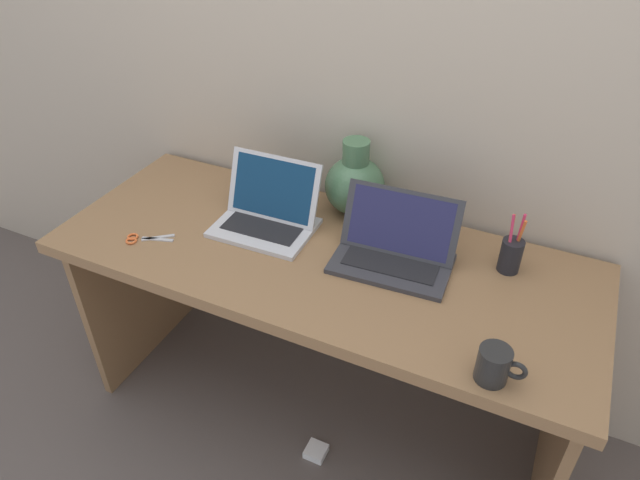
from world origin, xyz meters
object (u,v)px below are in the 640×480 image
Objects in this scene: coffee_mug at (494,365)px; power_brick at (316,451)px; laptop_right at (396,245)px; green_vase at (355,183)px; scissors at (141,239)px; laptop_left at (268,210)px; pen_cup at (511,254)px.

power_brick is (-0.49, 0.09, -0.77)m from coffee_mug.
green_vase reaches higher than laptop_right.
laptop_right is 0.78m from scissors.
laptop_left is at bearing 138.96° from power_brick.
laptop_left reaches higher than power_brick.
scissors is at bearing -162.13° from laptop_right.
coffee_mug is 1.63× the size of power_brick.
laptop_left is at bearing 156.89° from coffee_mug.
laptop_left is 0.29m from green_vase.
power_brick is at bearing -143.65° from pen_cup.
pen_cup is at bearing 16.89° from laptop_right.
laptop_right is at bearing 17.87° from scissors.
coffee_mug is (0.35, -0.33, -0.01)m from laptop_right.
green_vase reaches higher than coffee_mug.
green_vase is at bearing 98.62° from power_brick.
green_vase is (0.21, 0.19, 0.05)m from laptop_left.
scissors is at bearing 175.32° from coffee_mug.
coffee_mug is 0.92m from power_brick.
pen_cup reaches higher than coffee_mug.
laptop_left is 0.86m from power_brick.
pen_cup is at bearing 17.58° from scissors.
coffee_mug is at bearing -10.03° from power_brick.
laptop_right is (0.42, -0.00, -0.00)m from laptop_left.
green_vase is 1.76× the size of scissors.
laptop_right reaches higher than coffee_mug.
pen_cup reaches higher than scissors.
laptop_left is at bearing -172.87° from pen_cup.
laptop_left reaches higher than coffee_mug.
laptop_left is 1.64× the size of pen_cup.
green_vase reaches higher than power_brick.
pen_cup is at bearing 95.50° from coffee_mug.
green_vase is (-0.21, 0.19, 0.05)m from laptop_right.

